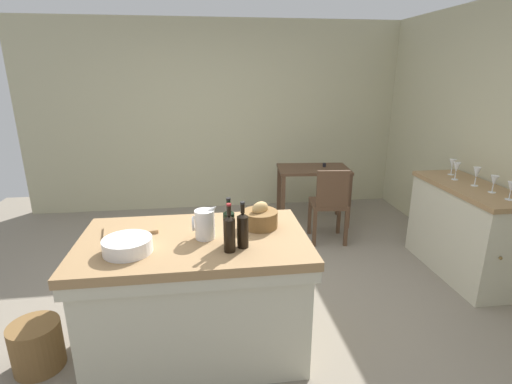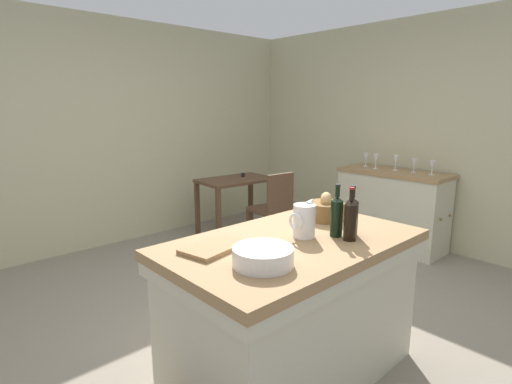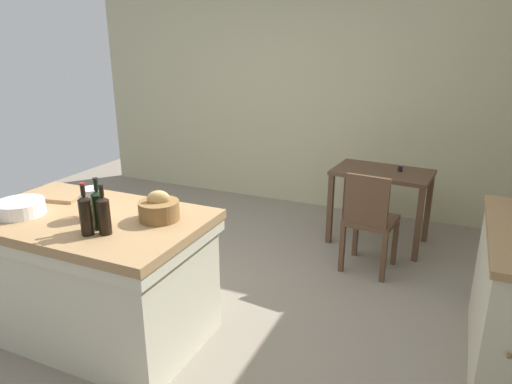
{
  "view_description": "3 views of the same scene",
  "coord_description": "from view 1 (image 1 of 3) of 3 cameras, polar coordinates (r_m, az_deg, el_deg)",
  "views": [
    {
      "loc": [
        -0.21,
        -2.91,
        1.93
      ],
      "look_at": [
        0.24,
        0.46,
        0.86
      ],
      "focal_mm": 26.96,
      "sensor_mm": 36.0,
      "label": 1
    },
    {
      "loc": [
        -1.95,
        -2.0,
        1.62
      ],
      "look_at": [
        0.31,
        0.45,
        0.9
      ],
      "focal_mm": 28.03,
      "sensor_mm": 36.0,
      "label": 2
    },
    {
      "loc": [
        1.78,
        -2.59,
        1.94
      ],
      "look_at": [
        0.47,
        0.35,
        0.86
      ],
      "focal_mm": 32.39,
      "sensor_mm": 36.0,
      "label": 3
    }
  ],
  "objects": [
    {
      "name": "wine_glass_left",
      "position": [
        3.97,
        31.83,
        1.39
      ],
      "size": [
        0.07,
        0.07,
        0.15
      ],
      "color": "white",
      "rests_on": "side_cabinet"
    },
    {
      "name": "bread_basket",
      "position": [
        2.71,
        0.59,
        -3.85
      ],
      "size": [
        0.25,
        0.25,
        0.19
      ],
      "color": "brown",
      "rests_on": "island_table"
    },
    {
      "name": "wash_bowl",
      "position": [
        2.48,
        -18.52,
        -7.52
      ],
      "size": [
        0.3,
        0.3,
        0.09
      ],
      "primitive_type": "cylinder",
      "color": "white",
      "rests_on": "island_table"
    },
    {
      "name": "writing_desk",
      "position": [
        5.03,
        8.47,
        2.24
      ],
      "size": [
        0.95,
        0.64,
        0.79
      ],
      "color": "#513826",
      "rests_on": "ground"
    },
    {
      "name": "island_table",
      "position": [
        2.79,
        -8.79,
        -14.24
      ],
      "size": [
        1.51,
        0.91,
        0.87
      ],
      "color": "#99754C",
      "rests_on": "ground"
    },
    {
      "name": "cutting_board",
      "position": [
        2.81,
        -18.05,
        -5.26
      ],
      "size": [
        0.39,
        0.28,
        0.02
      ],
      "primitive_type": "cube",
      "rotation": [
        0.0,
        0.0,
        0.19
      ],
      "color": "#99754C",
      "rests_on": "island_table"
    },
    {
      "name": "wooden_chair",
      "position": [
        4.49,
        10.84,
        -1.57
      ],
      "size": [
        0.44,
        0.44,
        0.89
      ],
      "color": "#513826",
      "rests_on": "ground"
    },
    {
      "name": "wall_back",
      "position": [
        5.54,
        -5.54,
        10.94
      ],
      "size": [
        5.32,
        0.12,
        2.6
      ],
      "primitive_type": "cube",
      "color": "#B7B28E",
      "rests_on": "ground"
    },
    {
      "name": "wine_glass_far_right",
      "position": [
        4.45,
        27.13,
        3.69
      ],
      "size": [
        0.07,
        0.07,
        0.16
      ],
      "color": "white",
      "rests_on": "side_cabinet"
    },
    {
      "name": "wine_bottle_amber",
      "position": [
        2.43,
        -4.04,
        -5.05
      ],
      "size": [
        0.07,
        0.07,
        0.31
      ],
      "color": "black",
      "rests_on": "island_table"
    },
    {
      "name": "wine_glass_far_left",
      "position": [
        3.82,
        33.66,
        0.55
      ],
      "size": [
        0.07,
        0.07,
        0.15
      ],
      "color": "white",
      "rests_on": "side_cabinet"
    },
    {
      "name": "wine_glass_middle",
      "position": [
        4.12,
        29.91,
        2.44
      ],
      "size": [
        0.07,
        0.07,
        0.18
      ],
      "color": "white",
      "rests_on": "side_cabinet"
    },
    {
      "name": "ground_plane",
      "position": [
        3.49,
        -3.03,
        -16.0
      ],
      "size": [
        6.76,
        6.76,
        0.0
      ],
      "primitive_type": "plane",
      "color": "gray"
    },
    {
      "name": "side_cabinet",
      "position": [
        4.26,
        28.56,
        -4.98
      ],
      "size": [
        0.52,
        1.24,
        0.9
      ],
      "color": "#99754C",
      "rests_on": "ground"
    },
    {
      "name": "wine_glass_right",
      "position": [
        4.26,
        27.61,
        3.17
      ],
      "size": [
        0.07,
        0.07,
        0.17
      ],
      "color": "white",
      "rests_on": "side_cabinet"
    },
    {
      "name": "wine_bottle_dark",
      "position": [
        2.39,
        -2.09,
        -5.52
      ],
      "size": [
        0.07,
        0.07,
        0.3
      ],
      "color": "black",
      "rests_on": "island_table"
    },
    {
      "name": "wine_bottle_green",
      "position": [
        2.34,
        -3.97,
        -6.0
      ],
      "size": [
        0.07,
        0.07,
        0.31
      ],
      "color": "black",
      "rests_on": "island_table"
    },
    {
      "name": "wicker_hamper",
      "position": [
        3.14,
        -29.74,
        -19.2
      ],
      "size": [
        0.33,
        0.33,
        0.33
      ],
      "primitive_type": "cylinder",
      "color": "brown",
      "rests_on": "ground"
    },
    {
      "name": "pitcher",
      "position": [
        2.55,
        -7.65,
        -4.72
      ],
      "size": [
        0.17,
        0.13,
        0.24
      ],
      "color": "white",
      "rests_on": "island_table"
    }
  ]
}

